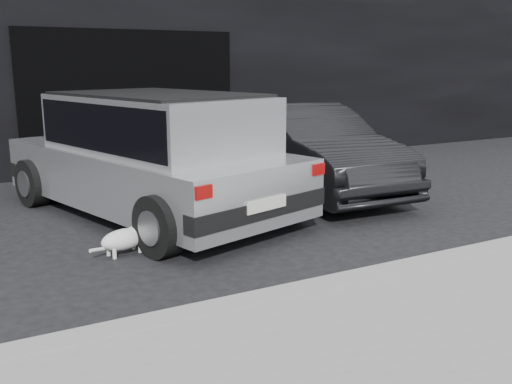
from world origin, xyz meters
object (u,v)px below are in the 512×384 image
second_car (304,148)px  cat_white (127,238)px  silver_hatchback (153,149)px  cat_siamese (204,230)px

second_car → cat_white: bearing=-150.7°
silver_hatchback → cat_white: 1.76m
silver_hatchback → cat_siamese: bearing=-101.0°
cat_siamese → cat_white: (-0.91, -0.02, 0.05)m
second_car → cat_siamese: bearing=-143.2°
second_car → cat_siamese: size_ratio=5.04×
cat_siamese → cat_white: 0.91m
silver_hatchback → cat_siamese: size_ratio=5.80×
cat_siamese → cat_white: cat_white is taller
second_car → cat_siamese: 3.01m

